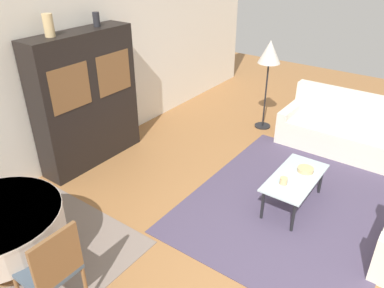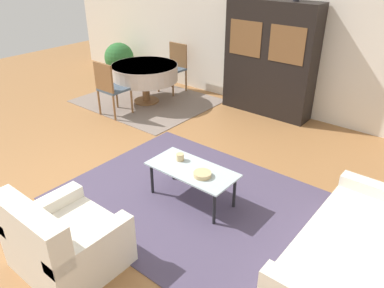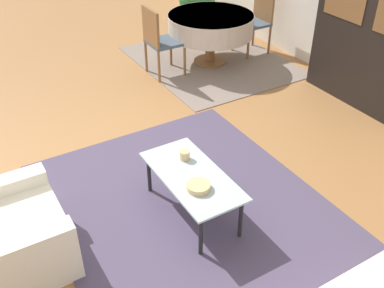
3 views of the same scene
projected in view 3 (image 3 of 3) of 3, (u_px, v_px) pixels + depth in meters
ground_plane at (104, 168)px, 4.61m from camera, size 14.00×14.00×0.00m
area_rug at (194, 215)px, 4.03m from camera, size 3.03×2.35×0.01m
dining_rug at (211, 61)px, 6.82m from camera, size 2.40×2.01×0.01m
armchair at (2, 235)px, 3.42m from camera, size 0.91×0.82×0.81m
coffee_table at (192, 179)px, 3.85m from camera, size 1.04×0.51×0.42m
display_cabinet at (378, 29)px, 5.24m from camera, size 1.59×0.42×1.93m
dining_table at (211, 25)px, 6.46m from camera, size 1.24×1.24×0.72m
dining_chair_near at (159, 38)px, 6.12m from camera, size 0.44×0.44×0.96m
dining_chair_far at (257, 17)px, 6.83m from camera, size 0.44×0.44×0.96m
cup at (185, 155)px, 3.99m from camera, size 0.09×0.09×0.08m
bowl at (198, 187)px, 3.65m from camera, size 0.20×0.20×0.05m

